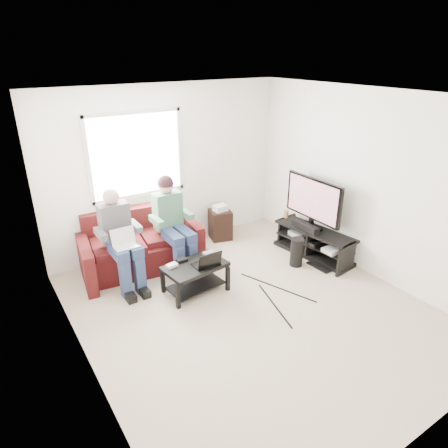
# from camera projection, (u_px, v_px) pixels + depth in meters

# --- Properties ---
(floor) EXTENTS (4.50, 4.50, 0.00)m
(floor) POSITION_uv_depth(u_px,v_px,m) (251.00, 309.00, 5.09)
(floor) COLOR #C4B199
(floor) RESTS_ON ground
(ceiling) EXTENTS (4.50, 4.50, 0.00)m
(ceiling) POSITION_uv_depth(u_px,v_px,m) (258.00, 97.00, 4.04)
(ceiling) COLOR white
(ceiling) RESTS_ON wall_back
(wall_back) EXTENTS (4.50, 0.00, 4.50)m
(wall_back) POSITION_uv_depth(u_px,v_px,m) (168.00, 169.00, 6.28)
(wall_back) COLOR white
(wall_back) RESTS_ON floor
(wall_front) EXTENTS (4.50, 0.00, 4.50)m
(wall_front) POSITION_uv_depth(u_px,v_px,m) (446.00, 316.00, 2.84)
(wall_front) COLOR white
(wall_front) RESTS_ON floor
(wall_left) EXTENTS (0.00, 4.50, 4.50)m
(wall_left) POSITION_uv_depth(u_px,v_px,m) (76.00, 262.00, 3.56)
(wall_left) COLOR white
(wall_left) RESTS_ON floor
(wall_right) EXTENTS (0.00, 4.50, 4.50)m
(wall_right) POSITION_uv_depth(u_px,v_px,m) (368.00, 185.00, 5.57)
(wall_right) COLOR white
(wall_right) RESTS_ON floor
(window) EXTENTS (1.48, 0.04, 1.28)m
(window) POSITION_uv_depth(u_px,v_px,m) (136.00, 155.00, 5.90)
(window) COLOR white
(window) RESTS_ON wall_back
(sofa) EXTENTS (1.93, 1.06, 0.85)m
(sofa) POSITION_uv_depth(u_px,v_px,m) (141.00, 247.00, 5.99)
(sofa) COLOR #431011
(sofa) RESTS_ON floor
(person_left) EXTENTS (0.40, 0.71, 1.35)m
(person_left) POSITION_uv_depth(u_px,v_px,m) (120.00, 235.00, 5.38)
(person_left) COLOR navy
(person_left) RESTS_ON sofa
(person_right) EXTENTS (0.40, 0.71, 1.39)m
(person_right) POSITION_uv_depth(u_px,v_px,m) (172.00, 218.00, 5.77)
(person_right) COLOR navy
(person_right) RESTS_ON sofa
(laptop_silver) EXTENTS (0.36, 0.28, 0.24)m
(laptop_silver) POSITION_uv_depth(u_px,v_px,m) (126.00, 242.00, 5.23)
(laptop_silver) COLOR silver
(laptop_silver) RESTS_ON person_left
(coffee_table) EXTENTS (0.87, 0.59, 0.41)m
(coffee_table) POSITION_uv_depth(u_px,v_px,m) (195.00, 272.00, 5.35)
(coffee_table) COLOR black
(coffee_table) RESTS_ON floor
(laptop_black) EXTENTS (0.35, 0.25, 0.24)m
(laptop_black) POSITION_uv_depth(u_px,v_px,m) (206.00, 257.00, 5.26)
(laptop_black) COLOR black
(laptop_black) RESTS_ON coffee_table
(controller_a) EXTENTS (0.15, 0.11, 0.04)m
(controller_a) POSITION_uv_depth(u_px,v_px,m) (172.00, 265.00, 5.25)
(controller_a) COLOR silver
(controller_a) RESTS_ON coffee_table
(controller_b) EXTENTS (0.14, 0.09, 0.04)m
(controller_b) POSITION_uv_depth(u_px,v_px,m) (182.00, 260.00, 5.38)
(controller_b) COLOR black
(controller_b) RESTS_ON coffee_table
(controller_c) EXTENTS (0.15, 0.10, 0.04)m
(controller_c) POSITION_uv_depth(u_px,v_px,m) (208.00, 253.00, 5.56)
(controller_c) COLOR gray
(controller_c) RESTS_ON coffee_table
(tv_stand) EXTENTS (0.57, 1.39, 0.45)m
(tv_stand) POSITION_uv_depth(u_px,v_px,m) (314.00, 244.00, 6.34)
(tv_stand) COLOR black
(tv_stand) RESTS_ON floor
(tv) EXTENTS (0.12, 1.10, 0.81)m
(tv) POSITION_uv_depth(u_px,v_px,m) (313.00, 200.00, 6.13)
(tv) COLOR black
(tv) RESTS_ON tv_stand
(soundbar) EXTENTS (0.12, 0.50, 0.10)m
(soundbar) POSITION_uv_depth(u_px,v_px,m) (305.00, 226.00, 6.23)
(soundbar) COLOR black
(soundbar) RESTS_ON tv_stand
(drink_cup) EXTENTS (0.08, 0.08, 0.12)m
(drink_cup) POSITION_uv_depth(u_px,v_px,m) (286.00, 214.00, 6.67)
(drink_cup) COLOR #AD744A
(drink_cup) RESTS_ON tv_stand
(console_white) EXTENTS (0.30, 0.22, 0.06)m
(console_white) POSITION_uv_depth(u_px,v_px,m) (333.00, 250.00, 6.00)
(console_white) COLOR silver
(console_white) RESTS_ON tv_stand
(console_grey) EXTENTS (0.34, 0.26, 0.08)m
(console_grey) POSITION_uv_depth(u_px,v_px,m) (301.00, 233.00, 6.53)
(console_grey) COLOR gray
(console_grey) RESTS_ON tv_stand
(console_black) EXTENTS (0.38, 0.30, 0.07)m
(console_black) POSITION_uv_depth(u_px,v_px,m) (316.00, 241.00, 6.27)
(console_black) COLOR black
(console_black) RESTS_ON tv_stand
(subwoofer) EXTENTS (0.20, 0.20, 0.44)m
(subwoofer) POSITION_uv_depth(u_px,v_px,m) (297.00, 252.00, 6.04)
(subwoofer) COLOR black
(subwoofer) RESTS_ON floor
(keyboard_floor) EXTENTS (0.15, 0.41, 0.02)m
(keyboard_floor) POSITION_uv_depth(u_px,v_px,m) (319.00, 267.00, 6.05)
(keyboard_floor) COLOR black
(keyboard_floor) RESTS_ON floor
(end_table) EXTENTS (0.35, 0.35, 0.62)m
(end_table) POSITION_uv_depth(u_px,v_px,m) (220.00, 223.00, 6.89)
(end_table) COLOR black
(end_table) RESTS_ON floor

